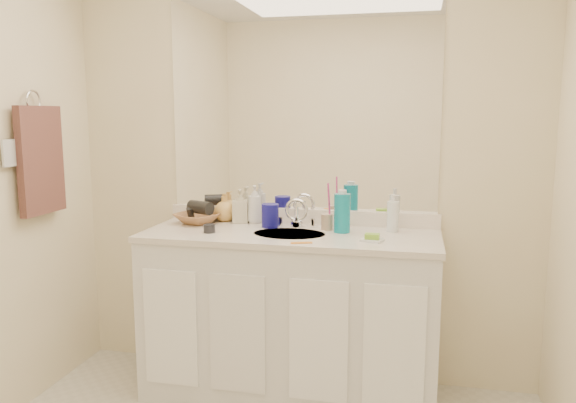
{
  "coord_description": "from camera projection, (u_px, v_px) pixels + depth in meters",
  "views": [
    {
      "loc": [
        0.62,
        -1.73,
        1.48
      ],
      "look_at": [
        0.0,
        0.97,
        1.05
      ],
      "focal_mm": 35.0,
      "sensor_mm": 36.0,
      "label": 1
    }
  ],
  "objects": [
    {
      "name": "wall_back",
      "position": [
        301.0,
        166.0,
        3.1
      ],
      "size": [
        2.6,
        0.02,
        2.4
      ],
      "primitive_type": "cube",
      "color": "#FAEBC3",
      "rests_on": "floor"
    },
    {
      "name": "vanity_cabinet",
      "position": [
        290.0,
        317.0,
        2.95
      ],
      "size": [
        1.5,
        0.55,
        0.85
      ],
      "primitive_type": "cube",
      "color": "silver",
      "rests_on": "floor"
    },
    {
      "name": "countertop",
      "position": [
        290.0,
        235.0,
        2.89
      ],
      "size": [
        1.52,
        0.57,
        0.03
      ],
      "primitive_type": "cube",
      "color": "silver",
      "rests_on": "vanity_cabinet"
    },
    {
      "name": "backsplash",
      "position": [
        300.0,
        216.0,
        3.13
      ],
      "size": [
        1.52,
        0.03,
        0.08
      ],
      "primitive_type": "cube",
      "color": "white",
      "rests_on": "countertop"
    },
    {
      "name": "sink_basin",
      "position": [
        289.0,
        236.0,
        2.87
      ],
      "size": [
        0.37,
        0.37,
        0.02
      ],
      "primitive_type": "cylinder",
      "color": "beige",
      "rests_on": "countertop"
    },
    {
      "name": "faucet",
      "position": [
        297.0,
        217.0,
        3.03
      ],
      "size": [
        0.02,
        0.02,
        0.11
      ],
      "primitive_type": "cylinder",
      "color": "silver",
      "rests_on": "countertop"
    },
    {
      "name": "mirror",
      "position": [
        301.0,
        100.0,
        3.04
      ],
      "size": [
        1.48,
        0.01,
        1.2
      ],
      "primitive_type": "cube",
      "color": "white",
      "rests_on": "wall_back"
    },
    {
      "name": "blue_mug",
      "position": [
        270.0,
        216.0,
        3.02
      ],
      "size": [
        0.11,
        0.11,
        0.13
      ],
      "primitive_type": "cylinder",
      "rotation": [
        0.0,
        0.0,
        -0.29
      ],
      "color": "navy",
      "rests_on": "countertop"
    },
    {
      "name": "tan_cup",
      "position": [
        327.0,
        222.0,
        2.95
      ],
      "size": [
        0.08,
        0.08,
        0.08
      ],
      "primitive_type": "cylinder",
      "rotation": [
        0.0,
        0.0,
        -0.36
      ],
      "color": "tan",
      "rests_on": "countertop"
    },
    {
      "name": "toothbrush",
      "position": [
        329.0,
        202.0,
        2.93
      ],
      "size": [
        0.02,
        0.04,
        0.2
      ],
      "primitive_type": "cylinder",
      "rotation": [
        0.14,
        0.0,
        -0.3
      ],
      "color": "#E93D98",
      "rests_on": "tan_cup"
    },
    {
      "name": "mouthwash_bottle",
      "position": [
        342.0,
        213.0,
        2.88
      ],
      "size": [
        0.09,
        0.09,
        0.2
      ],
      "primitive_type": "cylinder",
      "rotation": [
        0.0,
        0.0,
        0.13
      ],
      "color": "#0D8AA4",
      "rests_on": "countertop"
    },
    {
      "name": "clear_pump_bottle",
      "position": [
        393.0,
        217.0,
        2.9
      ],
      "size": [
        0.07,
        0.07,
        0.16
      ],
      "primitive_type": "cylinder",
      "rotation": [
        0.0,
        0.0,
        0.25
      ],
      "color": "white",
      "rests_on": "countertop"
    },
    {
      "name": "soap_dish",
      "position": [
        372.0,
        240.0,
        2.69
      ],
      "size": [
        0.12,
        0.1,
        0.01
      ],
      "primitive_type": "cube",
      "rotation": [
        0.0,
        0.0,
        -0.27
      ],
      "color": "white",
      "rests_on": "countertop"
    },
    {
      "name": "green_soap",
      "position": [
        372.0,
        236.0,
        2.69
      ],
      "size": [
        0.07,
        0.05,
        0.02
      ],
      "primitive_type": "cube",
      "rotation": [
        0.0,
        0.0,
        -0.03
      ],
      "color": "#7EBC2E",
      "rests_on": "soap_dish"
    },
    {
      "name": "orange_comb",
      "position": [
        301.0,
        243.0,
        2.65
      ],
      "size": [
        0.1,
        0.05,
        0.0
      ],
      "primitive_type": "cube",
      "rotation": [
        0.0,
        0.0,
        0.33
      ],
      "color": "orange",
      "rests_on": "countertop"
    },
    {
      "name": "dark_jar",
      "position": [
        209.0,
        228.0,
        2.88
      ],
      "size": [
        0.07,
        0.07,
        0.04
      ],
      "primitive_type": "cylinder",
      "rotation": [
        0.0,
        0.0,
        -0.27
      ],
      "color": "black",
      "rests_on": "countertop"
    },
    {
      "name": "soap_bottle_white",
      "position": [
        255.0,
        204.0,
        3.13
      ],
      "size": [
        0.1,
        0.1,
        0.21
      ],
      "primitive_type": "imported",
      "rotation": [
        0.0,
        0.0,
        0.33
      ],
      "color": "silver",
      "rests_on": "countertop"
    },
    {
      "name": "soap_bottle_cream",
      "position": [
        240.0,
        206.0,
        3.14
      ],
      "size": [
        0.1,
        0.11,
        0.19
      ],
      "primitive_type": "imported",
      "rotation": [
        0.0,
        0.0,
        0.26
      ],
      "color": "beige",
      "rests_on": "countertop"
    },
    {
      "name": "soap_bottle_yellow",
      "position": [
        225.0,
        207.0,
        3.19
      ],
      "size": [
        0.16,
        0.16,
        0.16
      ],
      "primitive_type": "imported",
      "rotation": [
        0.0,
        0.0,
        0.42
      ],
      "color": "#E1AD57",
      "rests_on": "countertop"
    },
    {
      "name": "wicker_basket",
      "position": [
        197.0,
        218.0,
        3.13
      ],
      "size": [
        0.3,
        0.3,
        0.06
      ],
      "primitive_type": "imported",
      "rotation": [
        0.0,
        0.0,
        -0.37
      ],
      "color": "#95633C",
      "rests_on": "countertop"
    },
    {
      "name": "hair_dryer",
      "position": [
        200.0,
        208.0,
        3.11
      ],
      "size": [
        0.16,
        0.13,
        0.07
      ],
      "primitive_type": "cylinder",
      "rotation": [
        0.0,
        1.57,
        -0.43
      ],
      "color": "black",
      "rests_on": "wicker_basket"
    },
    {
      "name": "towel_ring",
      "position": [
        33.0,
        101.0,
        2.82
      ],
      "size": [
        0.01,
        0.11,
        0.11
      ],
      "primitive_type": "torus",
      "rotation": [
        0.0,
        1.57,
        0.0
      ],
      "color": "silver",
      "rests_on": "wall_left"
    },
    {
      "name": "hand_towel",
      "position": [
        41.0,
        160.0,
        2.86
      ],
      "size": [
        0.04,
        0.32,
        0.55
      ],
      "primitive_type": "cube",
      "color": "#412623",
      "rests_on": "towel_ring"
    },
    {
      "name": "switch_plate",
      "position": [
        9.0,
        153.0,
        2.67
      ],
      "size": [
        0.01,
        0.08,
        0.13
      ],
      "primitive_type": "cube",
      "color": "silver",
      "rests_on": "wall_left"
    }
  ]
}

